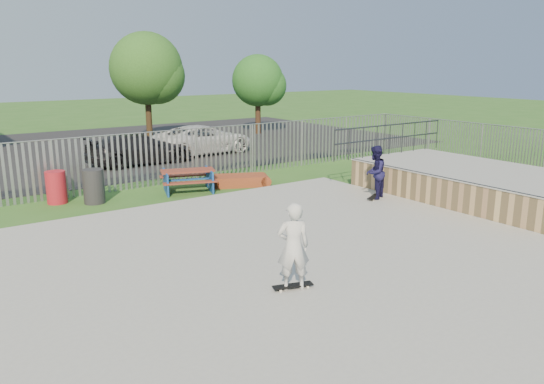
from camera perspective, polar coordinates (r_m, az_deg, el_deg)
ground at (r=11.54m, az=-3.36°, el=-8.76°), size 120.00×120.00×0.00m
concrete_slab at (r=11.51m, az=-3.37°, el=-8.42°), size 15.00×12.00×0.15m
quarter_pipe at (r=18.58m, az=20.43°, el=0.86°), size 5.50×7.05×2.19m
fence at (r=15.56m, az=-9.25°, el=0.86°), size 26.04×16.02×2.00m
picnic_table at (r=18.88m, az=-9.03°, el=1.24°), size 2.23×2.02×0.78m
funbox at (r=19.62m, az=-3.60°, el=1.24°), size 2.14×1.67×0.38m
trash_bin_red at (r=18.39m, az=-22.19°, el=0.47°), size 0.63×0.63×1.05m
trash_bin_grey at (r=17.97m, az=-18.63°, el=0.58°), size 0.67×0.67×1.11m
parking_lot at (r=28.97m, az=-23.74°, el=3.78°), size 40.00×18.00×0.02m
car_dark at (r=24.42m, az=-14.09°, el=4.53°), size 4.73×1.96×1.37m
car_white at (r=26.69m, az=-7.41°, el=5.63°), size 5.27×2.73×1.42m
tree_mid at (r=30.64m, az=-13.38°, el=12.77°), size 3.97×3.97×6.12m
tree_right at (r=34.02m, az=-1.54°, el=11.87°), size 3.23×3.23×4.98m
skateboard_a at (r=17.44m, az=10.90°, el=-0.57°), size 0.81×0.53×0.08m
skateboard_b at (r=10.43m, az=2.25°, el=-10.14°), size 0.82×0.42×0.08m
skater_navy at (r=17.26m, az=11.02°, el=2.08°), size 1.04×0.95×1.72m
skater_white at (r=10.13m, az=2.30°, el=-5.87°), size 0.75×0.65×1.72m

